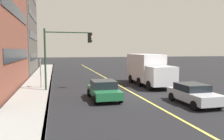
{
  "coord_description": "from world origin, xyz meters",
  "views": [
    {
      "loc": [
        -17.0,
        6.4,
        3.68
      ],
      "look_at": [
        -0.69,
        2.27,
        2.18
      ],
      "focal_mm": 35.85,
      "sensor_mm": 36.0,
      "label": 1
    }
  ],
  "objects_px": {
    "traffic_light_mast": "(64,48)",
    "car_silver": "(194,94)",
    "truck_white": "(148,69)",
    "car_green": "(104,90)",
    "street_sign_post": "(41,71)"
  },
  "relations": [
    {
      "from": "car_silver",
      "to": "street_sign_post",
      "type": "xyz_separation_m",
      "value": [
        8.77,
        10.46,
        0.99
      ]
    },
    {
      "from": "traffic_light_mast",
      "to": "truck_white",
      "type": "bearing_deg",
      "value": -81.99
    },
    {
      "from": "car_silver",
      "to": "street_sign_post",
      "type": "distance_m",
      "value": 13.69
    },
    {
      "from": "traffic_light_mast",
      "to": "car_silver",
      "type": "bearing_deg",
      "value": -131.4
    },
    {
      "from": "car_green",
      "to": "street_sign_post",
      "type": "height_order",
      "value": "street_sign_post"
    },
    {
      "from": "car_green",
      "to": "traffic_light_mast",
      "type": "distance_m",
      "value": 5.98
    },
    {
      "from": "street_sign_post",
      "to": "truck_white",
      "type": "bearing_deg",
      "value": -91.27
    },
    {
      "from": "car_silver",
      "to": "car_green",
      "type": "height_order",
      "value": "car_green"
    },
    {
      "from": "truck_white",
      "to": "traffic_light_mast",
      "type": "bearing_deg",
      "value": 98.01
    },
    {
      "from": "car_silver",
      "to": "street_sign_post",
      "type": "height_order",
      "value": "street_sign_post"
    },
    {
      "from": "truck_white",
      "to": "car_green",
      "type": "bearing_deg",
      "value": 133.01
    },
    {
      "from": "traffic_light_mast",
      "to": "street_sign_post",
      "type": "relative_size",
      "value": 1.9
    },
    {
      "from": "street_sign_post",
      "to": "car_green",
      "type": "bearing_deg",
      "value": -140.19
    },
    {
      "from": "car_green",
      "to": "street_sign_post",
      "type": "xyz_separation_m",
      "value": [
        5.8,
        4.83,
        0.99
      ]
    },
    {
      "from": "truck_white",
      "to": "traffic_light_mast",
      "type": "height_order",
      "value": "traffic_light_mast"
    }
  ]
}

